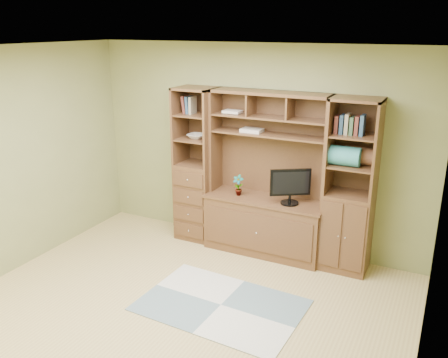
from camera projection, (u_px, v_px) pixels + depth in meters
The scene contains 11 objects.
room at pixel (171, 195), 4.38m from camera, with size 4.60×4.10×2.64m.
center_hutch at pixel (266, 176), 5.83m from camera, with size 1.54×0.53×2.05m, color #52321C.
left_tower at pixel (197, 165), 6.29m from camera, with size 0.50×0.45×2.05m, color #52321C.
right_tower at pixel (350, 187), 5.43m from camera, with size 0.55×0.45×2.05m, color #52321C.
rug at pixel (221, 305), 4.96m from camera, with size 1.66×1.10×0.01m, color #959B9A.
monitor at pixel (291, 180), 5.66m from camera, with size 0.49×0.22×0.60m, color black.
orchid at pixel (238, 185), 6.00m from camera, with size 0.14×0.10×0.27m, color #995F33.
magazines at pixel (252, 130), 5.84m from camera, with size 0.26×0.19×0.04m, color #C1B4A4.
bowl at pixel (197, 136), 6.16m from camera, with size 0.23×0.23×0.06m, color beige.
blanket_teal at pixel (343, 156), 5.32m from camera, with size 0.38×0.22×0.22m, color teal.
blanket_red at pixel (360, 156), 5.36m from camera, with size 0.35×0.20×0.20m, color brown.
Camera 1 is at (2.27, -3.47, 2.81)m, focal length 38.00 mm.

